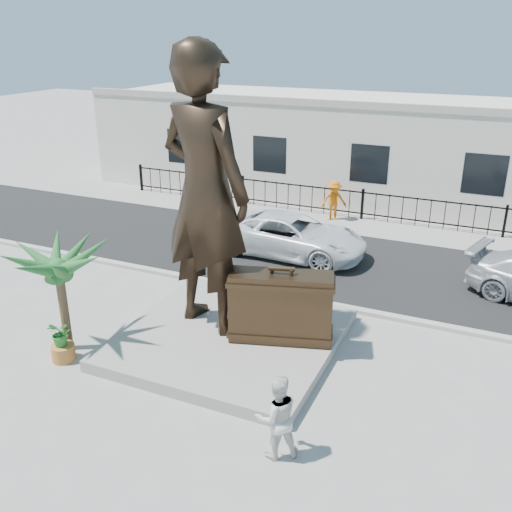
# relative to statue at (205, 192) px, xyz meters

# --- Properties ---
(ground) EXTENTS (100.00, 100.00, 0.00)m
(ground) POSITION_rel_statue_xyz_m (1.26, -1.82, -3.80)
(ground) COLOR #9E9991
(ground) RESTS_ON ground
(street) EXTENTS (40.00, 7.00, 0.01)m
(street) POSITION_rel_statue_xyz_m (1.26, 6.18, -3.80)
(street) COLOR black
(street) RESTS_ON ground
(curb) EXTENTS (40.00, 0.25, 0.12)m
(curb) POSITION_rel_statue_xyz_m (1.26, 2.68, -3.74)
(curb) COLOR #A5A399
(curb) RESTS_ON ground
(far_sidewalk) EXTENTS (40.00, 2.50, 0.02)m
(far_sidewalk) POSITION_rel_statue_xyz_m (1.26, 10.18, -3.79)
(far_sidewalk) COLOR #9E9991
(far_sidewalk) RESTS_ON ground
(plinth) EXTENTS (5.20, 5.20, 0.30)m
(plinth) POSITION_rel_statue_xyz_m (0.76, -0.32, -3.65)
(plinth) COLOR gray
(plinth) RESTS_ON ground
(fence) EXTENTS (22.00, 0.10, 1.20)m
(fence) POSITION_rel_statue_xyz_m (1.26, 10.98, -3.20)
(fence) COLOR black
(fence) RESTS_ON ground
(building) EXTENTS (28.00, 7.00, 4.40)m
(building) POSITION_rel_statue_xyz_m (1.26, 15.18, -1.60)
(building) COLOR silver
(building) RESTS_ON ground
(statue) EXTENTS (2.90, 2.27, 7.01)m
(statue) POSITION_rel_statue_xyz_m (0.00, 0.00, 0.00)
(statue) COLOR black
(statue) RESTS_ON plinth
(suitcase) EXTENTS (2.61, 1.47, 1.75)m
(suitcase) POSITION_rel_statue_xyz_m (2.02, -0.04, -2.63)
(suitcase) COLOR #352516
(suitcase) RESTS_ON plinth
(tourist) EXTENTS (1.05, 1.01, 1.70)m
(tourist) POSITION_rel_statue_xyz_m (3.37, -3.59, -2.95)
(tourist) COLOR silver
(tourist) RESTS_ON ground
(car_white) EXTENTS (5.30, 2.61, 1.45)m
(car_white) POSITION_rel_statue_xyz_m (0.03, 6.01, -3.07)
(car_white) COLOR silver
(car_white) RESTS_ON street
(worker) EXTENTS (1.23, 1.04, 1.65)m
(worker) POSITION_rel_statue_xyz_m (0.20, 10.38, -2.96)
(worker) COLOR orange
(worker) RESTS_ON far_sidewalk
(palm_tree) EXTENTS (1.80, 1.80, 3.20)m
(palm_tree) POSITION_rel_statue_xyz_m (-2.83, -2.17, -3.80)
(palm_tree) COLOR #205925
(palm_tree) RESTS_ON ground
(planter) EXTENTS (0.56, 0.56, 0.40)m
(planter) POSITION_rel_statue_xyz_m (-2.56, -2.65, -3.60)
(planter) COLOR #AD6B2D
(planter) RESTS_ON ground
(shrub) EXTENTS (0.71, 0.66, 0.64)m
(shrub) POSITION_rel_statue_xyz_m (-2.56, -2.65, -3.08)
(shrub) COLOR #247127
(shrub) RESTS_ON planter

